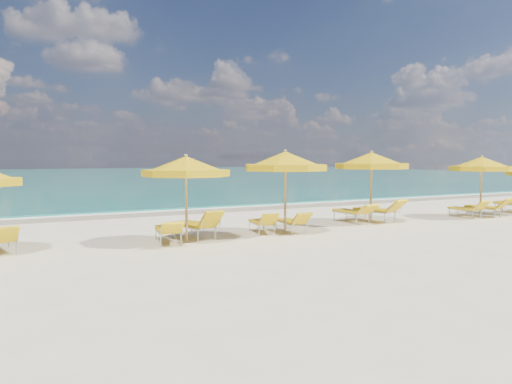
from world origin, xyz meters
name	(u,v)px	position (x,y,z in m)	size (l,w,h in m)	color
ground_plane	(279,233)	(0.00, 0.00, 0.00)	(120.00, 120.00, 0.00)	beige
ocean	(67,177)	(0.00, 48.00, 0.00)	(120.00, 80.00, 0.30)	#13705C
wet_sand_band	(193,211)	(0.00, 7.40, 0.00)	(120.00, 2.60, 0.01)	tan
foam_line	(187,209)	(0.00, 8.20, 0.00)	(120.00, 1.20, 0.03)	white
whitecap_near	(29,200)	(-6.00, 17.00, 0.00)	(14.00, 0.36, 0.05)	white
whitecap_far	(212,186)	(8.00, 24.00, 0.00)	(18.00, 0.30, 0.05)	white
umbrella_3	(186,167)	(-3.11, -0.23, 2.09)	(3.22, 3.22, 2.46)	tan
umbrella_4	(285,162)	(0.11, -0.20, 2.22)	(2.63, 2.63, 2.61)	tan
umbrella_5	(371,161)	(4.19, 0.57, 2.22)	(2.70, 2.70, 2.60)	tan
umbrella_6	(482,164)	(9.11, -0.19, 2.08)	(2.46, 2.46, 2.44)	tan
lounger_2_right	(2,244)	(-7.67, 0.69, 0.20)	(0.74, 1.64, 0.76)	#A5A8AD
lounger_3_left	(168,235)	(-3.58, -0.03, 0.22)	(0.92, 1.91, 0.74)	#A5A8AD
lounger_3_right	(195,230)	(-2.63, 0.35, 0.24)	(0.97, 1.95, 0.93)	#A5A8AD
lounger_4_left	(262,227)	(-0.41, 0.34, 0.20)	(0.85, 1.68, 0.73)	#A5A8AD
lounger_4_right	(291,226)	(0.48, 0.05, 0.20)	(0.67, 1.64, 0.74)	#A5A8AD
lounger_5_left	(352,216)	(3.68, 0.98, 0.23)	(0.67, 1.95, 0.78)	#A5A8AD
lounger_5_right	(376,214)	(4.70, 0.86, 0.25)	(1.05, 2.11, 0.91)	#A5A8AD
lounger_6_left	(466,212)	(8.57, 0.04, 0.20)	(0.56, 1.60, 0.76)	#A5A8AD
lounger_6_right	(484,211)	(9.62, 0.00, 0.22)	(0.90, 1.79, 0.80)	#A5A8AD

